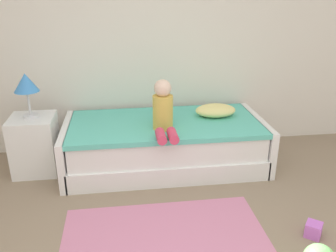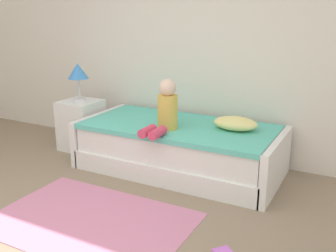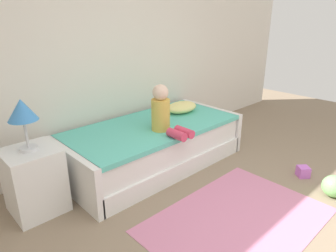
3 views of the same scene
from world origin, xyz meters
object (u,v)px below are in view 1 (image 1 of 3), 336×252
object	(u,v)px
child_figure	(163,111)
table_lamp	(26,85)
bed	(165,144)
nightstand	(35,145)
pillow	(215,110)
toy_block	(313,230)

from	to	relation	value
child_figure	table_lamp	bearing A→B (deg)	168.21
bed	table_lamp	size ratio (longest dim) A/B	4.69
bed	child_figure	size ratio (longest dim) A/B	4.14
nightstand	pillow	xyz separation A→B (m)	(1.92, 0.06, 0.26)
bed	child_figure	world-z (taller)	child_figure
pillow	toy_block	distance (m)	1.60
bed	child_figure	distance (m)	0.51
table_lamp	pillow	xyz separation A→B (m)	(1.92, 0.06, -0.37)
child_figure	toy_block	xyz separation A→B (m)	(1.04, -1.13, -0.65)
bed	table_lamp	bearing A→B (deg)	178.12
nightstand	toy_block	distance (m)	2.75
nightstand	child_figure	size ratio (longest dim) A/B	1.18
table_lamp	pillow	size ratio (longest dim) A/B	1.02
bed	nightstand	bearing A→B (deg)	178.12
table_lamp	pillow	world-z (taller)	table_lamp
table_lamp	toy_block	size ratio (longest dim) A/B	3.85
nightstand	pillow	distance (m)	1.94
toy_block	bed	bearing A→B (deg)	126.34
pillow	nightstand	bearing A→B (deg)	-178.34
nightstand	toy_block	bearing A→B (deg)	-30.84
bed	toy_block	distance (m)	1.70
table_lamp	pillow	bearing A→B (deg)	1.66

